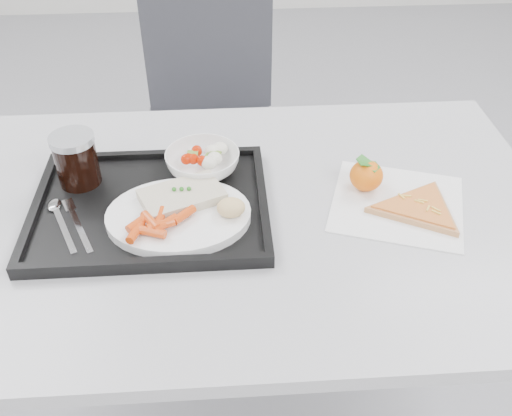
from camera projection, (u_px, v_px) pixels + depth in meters
table at (251, 233)px, 1.16m from camera, size 1.20×0.80×0.75m
chair at (211, 105)px, 1.88m from camera, size 0.43×0.43×0.93m
tray at (151, 207)px, 1.11m from camera, size 0.45×0.35×0.03m
dinner_plate at (179, 216)px, 1.06m from camera, size 0.27×0.27×0.02m
fish_fillet at (182, 196)px, 1.08m from camera, size 0.18×0.14×0.03m
bread_roll at (231, 208)px, 1.04m from camera, size 0.06×0.05×0.03m
salad_bowl at (203, 162)px, 1.17m from camera, size 0.15×0.15×0.05m
cola_glass at (76, 159)px, 1.13m from camera, size 0.09×0.09×0.11m
cutlery at (66, 218)px, 1.07m from camera, size 0.12×0.16×0.01m
napkin at (397, 204)px, 1.13m from camera, size 0.31×0.31×0.00m
tangerine at (366, 175)px, 1.14m from camera, size 0.09×0.09×0.07m
pizza_slice at (419, 208)px, 1.10m from camera, size 0.22×0.22×0.02m
carrot_pile at (156, 224)px, 1.01m from camera, size 0.12×0.09×0.02m
salad_contents at (206, 156)px, 1.17m from camera, size 0.10×0.08×0.03m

